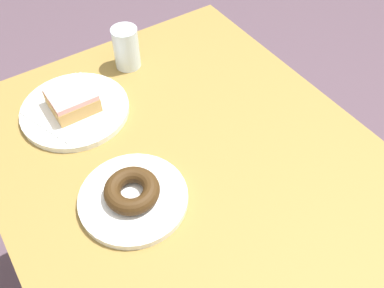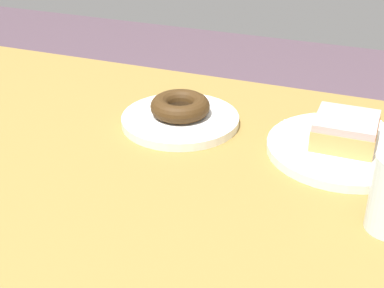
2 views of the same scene
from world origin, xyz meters
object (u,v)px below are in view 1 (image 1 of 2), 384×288
water_glass (126,48)px  plate_chocolate_ring (133,198)px  donut_glazed_square (72,99)px  plate_glazed_square (75,110)px  donut_chocolate_ring (132,190)px

water_glass → plate_chocolate_ring: bearing=-26.5°
donut_glazed_square → plate_glazed_square: bearing=0.0°
plate_chocolate_ring → water_glass: bearing=153.5°
plate_chocolate_ring → plate_glazed_square: size_ratio=0.86×
donut_chocolate_ring → donut_glazed_square: (-0.27, 0.00, 0.01)m
donut_glazed_square → donut_chocolate_ring: bearing=-0.6°
plate_chocolate_ring → donut_glazed_square: donut_glazed_square is taller
plate_chocolate_ring → water_glass: water_glass is taller
plate_glazed_square → donut_glazed_square: bearing=180.0°
plate_chocolate_ring → donut_glazed_square: 0.27m
plate_glazed_square → donut_glazed_square: size_ratio=2.52×
plate_glazed_square → plate_chocolate_ring: bearing=-0.6°
donut_chocolate_ring → water_glass: (-0.35, 0.17, 0.02)m
plate_chocolate_ring → plate_glazed_square: 0.27m
water_glass → donut_glazed_square: bearing=-64.9°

